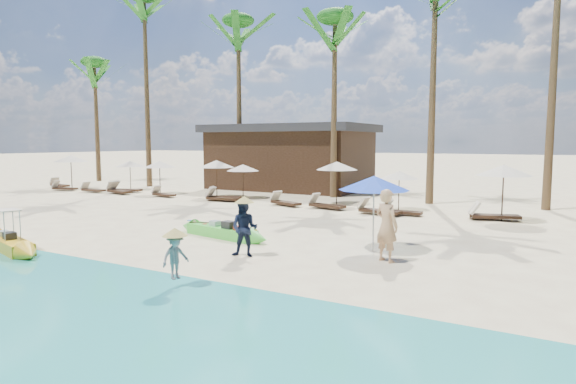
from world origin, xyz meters
The scene contains 36 objects.
ground centered at (0.00, 0.00, 0.00)m, with size 240.00×240.00×0.00m, color #F6EBB6.
wet_sand_strip centered at (0.00, -5.00, 0.00)m, with size 240.00×4.50×0.01m, color tan.
green_canoe centered at (-1.89, 1.72, 0.20)m, with size 4.53×1.12×0.58m.
yellow_canoe centered at (-6.24, -2.87, 0.20)m, with size 4.61×1.57×1.22m.
tourist centered at (3.93, 1.24, 0.97)m, with size 0.71×0.47×1.94m, color tan.
vendor_green centered at (0.32, -0.14, 0.79)m, with size 0.76×0.59×1.57m, color #131B35.
vendor_yellow centered at (0.60, -3.22, 0.69)m, with size 0.66×0.38×1.02m, color gray.
blue_umbrella centered at (3.19, 2.32, 1.99)m, with size 2.05×2.05×2.20m.
resort_parasol_0 centered at (-20.83, 10.16, 2.04)m, with size 2.20×2.20×2.27m.
lounger_0_left centered at (-22.51, 10.37, 0.21)m, with size 1.91×0.87×0.63m.
lounger_0_right centered at (-20.23, 9.07, 0.19)m, with size 1.78×0.93×0.58m.
resort_parasol_1 centered at (-16.69, 11.48, 1.73)m, with size 1.86×1.86×1.92m.
lounger_1_left centered at (-17.69, 9.27, 0.20)m, with size 1.76×0.57×0.59m.
lounger_1_right centered at (-15.77, 10.18, 0.21)m, with size 1.96×1.17×0.64m.
resort_parasol_2 centered at (-13.37, 10.77, 1.80)m, with size 1.94×1.94×2.00m.
lounger_2_left centered at (-15.55, 9.43, 0.23)m, with size 2.07×0.96×0.68m.
resort_parasol_3 centered at (-9.24, 11.05, 1.91)m, with size 2.06×2.06×2.12m.
lounger_3_left centered at (-12.02, 9.56, 0.19)m, with size 1.70×0.74×0.56m.
lounger_3_right centered at (-8.04, 9.87, 0.22)m, with size 2.04×1.10×0.66m.
resort_parasol_4 centered at (-7.57, 11.28, 1.72)m, with size 1.85×1.85×1.91m.
lounger_4_left centered at (-7.77, 9.53, 0.22)m, with size 1.98×0.81×0.65m.
lounger_4_right centered at (-3.99, 9.66, 0.21)m, with size 1.90×1.11×0.62m.
resort_parasol_5 centered at (-1.92, 11.42, 1.96)m, with size 2.11×2.11×2.18m.
lounger_5_left centered at (-1.74, 9.61, 0.21)m, with size 1.95×0.92×0.64m.
resort_parasol_6 centered at (1.47, 10.83, 1.65)m, with size 1.78×1.78×1.83m.
lounger_6_left centered at (1.03, 9.08, 0.22)m, with size 1.99×0.87×0.65m.
lounger_6_right centered at (1.96, 9.44, 0.19)m, with size 1.67×0.56×0.56m.
resort_parasol_7 centered at (5.95, 9.94, 2.04)m, with size 2.20×2.20×2.27m.
lounger_7_left centered at (5.43, 10.05, 0.20)m, with size 1.84×0.81×0.60m.
lounger_7_right centered at (5.59, 9.90, 0.22)m, with size 2.05×1.21×0.67m.
palm_0 centered at (-24.62, 15.48, 8.11)m, with size 2.08×2.08×9.90m.
palm_1 centered at (-17.59, 14.06, 10.82)m, with size 2.08×2.08×13.60m.
palm_2 centered at (-10.45, 15.08, 9.18)m, with size 2.08×2.08×11.33m.
palm_3 centered at (-3.36, 14.27, 8.58)m, with size 2.08×2.08×10.52m.
palm_4 centered at (2.15, 14.01, 9.45)m, with size 2.08×2.08×11.70m.
pavilion_west centered at (-8.00, 17.50, 2.19)m, with size 10.80×6.60×4.30m.
Camera 1 is at (7.77, -11.01, 3.18)m, focal length 30.00 mm.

